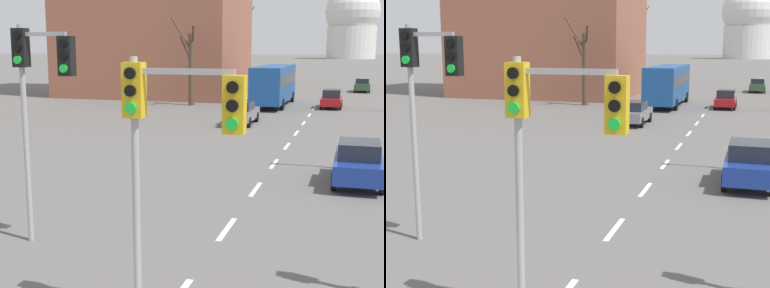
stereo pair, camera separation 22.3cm
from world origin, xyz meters
The scene contains 18 objects.
lane_stripe_1 centered at (0.00, 8.66, 0.00)m, with size 0.16×2.00×0.01m, color silver.
lane_stripe_2 centered at (0.00, 13.16, 0.00)m, with size 0.16×2.00×0.01m, color silver.
lane_stripe_3 centered at (0.00, 17.66, 0.00)m, with size 0.16×2.00×0.01m, color silver.
lane_stripe_4 centered at (0.00, 22.16, 0.00)m, with size 0.16×2.00×0.01m, color silver.
lane_stripe_5 centered at (0.00, 26.66, 0.00)m, with size 0.16×2.00×0.01m, color silver.
lane_stripe_6 centered at (0.00, 31.16, 0.00)m, with size 0.16×2.00×0.01m, color silver.
lane_stripe_7 centered at (0.00, 35.66, 0.00)m, with size 0.16×2.00×0.01m, color silver.
lane_stripe_8 centered at (0.00, 40.16, 0.00)m, with size 0.16×2.00×0.01m, color silver.
traffic_signal_centre_tall centered at (0.24, 3.12, 3.73)m, with size 2.14×0.34×4.92m.
traffic_signal_near_left centered at (-4.34, 6.25, 4.26)m, with size 1.64×0.34×5.64m.
sedan_near_left centered at (3.92, 59.28, 0.81)m, with size 1.77×4.31×1.59m.
sedan_near_right centered at (3.52, 15.04, 0.84)m, with size 1.81×4.11×1.65m.
sedan_mid_centre centered at (1.36, 41.06, 0.79)m, with size 1.74×4.09×1.59m.
sedan_far_left centered at (-3.91, 29.39, 0.80)m, with size 1.68×4.49×1.56m.
city_bus centered at (-3.61, 41.57, 2.05)m, with size 2.66×10.80×3.48m.
bare_tree_left_near centered at (-10.72, 39.80, 3.52)m, with size 2.62×2.09×7.71m.
bare_tree_left_far centered at (-10.50, 57.36, 4.48)m, with size 3.21×2.94×9.84m.
capitol_dome centered at (0.00, 252.33, 16.62)m, with size 24.15×24.15×34.12m.
Camera 2 is at (3.51, -5.37, 5.06)m, focal length 50.00 mm.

